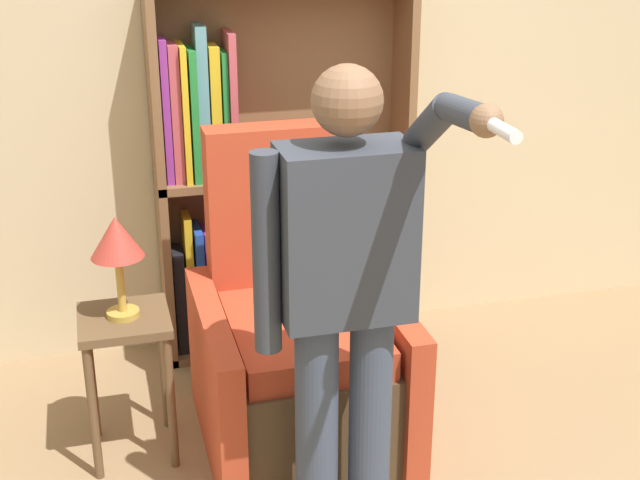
% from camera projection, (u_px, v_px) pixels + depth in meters
% --- Properties ---
extents(wall_back, '(8.00, 0.11, 2.80)m').
position_uv_depth(wall_back, '(304.00, 67.00, 4.36)').
color(wall_back, beige).
rests_on(wall_back, ground_plane).
extents(bookcase, '(1.25, 0.28, 1.83)m').
position_uv_depth(bookcase, '(252.00, 184.00, 4.35)').
color(bookcase, brown).
rests_on(bookcase, ground_plane).
extents(armchair, '(0.82, 0.94, 1.30)m').
position_uv_depth(armchair, '(296.00, 351.00, 3.78)').
color(armchair, '#4C3823').
rests_on(armchair, ground_plane).
extents(person_standing, '(0.58, 0.78, 1.74)m').
position_uv_depth(person_standing, '(345.00, 290.00, 2.91)').
color(person_standing, '#384256').
rests_on(person_standing, ground_plane).
extents(side_table, '(0.36, 0.36, 0.63)m').
position_uv_depth(side_table, '(126.00, 348.00, 3.60)').
color(side_table, brown).
rests_on(side_table, ground_plane).
extents(table_lamp, '(0.21, 0.21, 0.42)m').
position_uv_depth(table_lamp, '(117.00, 243.00, 3.43)').
color(table_lamp, gold).
rests_on(table_lamp, side_table).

